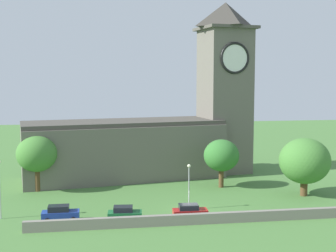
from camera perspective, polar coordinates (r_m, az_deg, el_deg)
name	(u,v)px	position (r m, az deg, el deg)	size (l,w,h in m)	color
ground_plane	(172,184)	(76.05, 0.49, -7.05)	(200.00, 200.00, 0.00)	#477538
church	(161,126)	(81.47, -0.85, -0.04)	(40.62, 16.01, 30.07)	#666056
quay_barrier	(200,219)	(56.47, 3.93, -11.07)	(40.23, 0.70, 1.25)	gray
car_blue	(60,213)	(58.64, -12.86, -10.21)	(4.39, 2.04, 1.92)	#233D9E
car_green	(124,214)	(57.59, -5.27, -10.45)	(4.18, 2.40, 1.79)	#1E6B38
car_red	(190,211)	(58.38, 2.63, -10.22)	(4.24, 2.16, 1.75)	red
streetlamp_west_mid	(189,179)	(61.21, 2.54, -6.36)	(0.44, 0.44, 5.97)	#9EA0A5
tree_churchyard	(37,154)	(73.29, -15.53, -3.27)	(6.02, 6.02, 8.41)	brown
tree_riverside_east	(305,161)	(70.83, 16.13, -4.07)	(7.31, 7.31, 8.40)	brown
tree_by_tower	(221,156)	(73.68, 6.45, -3.56)	(5.48, 5.48, 7.49)	brown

